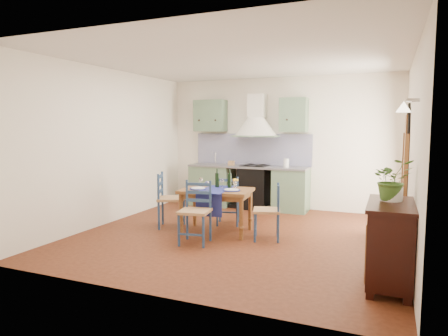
{
  "coord_description": "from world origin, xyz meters",
  "views": [
    {
      "loc": [
        2.22,
        -5.92,
        1.77
      ],
      "look_at": [
        -0.37,
        0.3,
        1.06
      ],
      "focal_mm": 32.0,
      "sensor_mm": 36.0,
      "label": 1
    }
  ],
  "objects": [
    {
      "name": "chair_spare",
      "position": [
        2.23,
        0.84,
        0.45
      ],
      "size": [
        0.43,
        0.43,
        0.87
      ],
      "color": "navy",
      "rests_on": "ground"
    },
    {
      "name": "chair_far",
      "position": [
        -0.42,
        0.61,
        0.46
      ],
      "size": [
        0.51,
        0.51,
        0.89
      ],
      "color": "navy",
      "rests_on": "ground"
    },
    {
      "name": "floor",
      "position": [
        0.0,
        0.0,
        0.0
      ],
      "size": [
        5.0,
        5.0,
        0.0
      ],
      "primitive_type": "plane",
      "color": "#3F1B0D",
      "rests_on": "ground"
    },
    {
      "name": "right_wall",
      "position": [
        2.5,
        0.28,
        1.34
      ],
      "size": [
        0.26,
        5.0,
        2.8
      ],
      "color": "white",
      "rests_on": "ground"
    },
    {
      "name": "back_wall",
      "position": [
        -0.47,
        2.29,
        1.05
      ],
      "size": [
        5.0,
        0.96,
        2.8
      ],
      "color": "white",
      "rests_on": "ground"
    },
    {
      "name": "chair_right",
      "position": [
        0.52,
        -0.03,
        0.45
      ],
      "size": [
        0.51,
        0.51,
        0.88
      ],
      "color": "navy",
      "rests_on": "ground"
    },
    {
      "name": "potted_plant",
      "position": [
        2.26,
        -1.12,
        1.17
      ],
      "size": [
        0.53,
        0.49,
        0.48
      ],
      "primitive_type": "imported",
      "rotation": [
        0.0,
        0.0,
        0.34
      ],
      "color": "#3C6726",
      "rests_on": "sideboard"
    },
    {
      "name": "dining_table",
      "position": [
        -0.4,
        0.05,
        0.65
      ],
      "size": [
        1.22,
        0.94,
        1.04
      ],
      "color": "brown",
      "rests_on": "ground"
    },
    {
      "name": "ceiling",
      "position": [
        0.0,
        0.0,
        2.8
      ],
      "size": [
        5.0,
        5.0,
        0.01
      ],
      "primitive_type": "cube",
      "color": "silver",
      "rests_on": "back_wall"
    },
    {
      "name": "chair_near",
      "position": [
        -0.45,
        -0.63,
        0.49
      ],
      "size": [
        0.5,
        0.5,
        0.94
      ],
      "color": "navy",
      "rests_on": "ground"
    },
    {
      "name": "chair_left",
      "position": [
        -1.3,
        0.05,
        0.5
      ],
      "size": [
        0.58,
        0.58,
        0.96
      ],
      "color": "navy",
      "rests_on": "ground"
    },
    {
      "name": "left_wall",
      "position": [
        -2.5,
        0.0,
        1.4
      ],
      "size": [
        0.04,
        5.0,
        2.8
      ],
      "primitive_type": "cube",
      "color": "white",
      "rests_on": "ground"
    },
    {
      "name": "sideboard",
      "position": [
        2.26,
        -1.26,
        0.51
      ],
      "size": [
        0.5,
        1.05,
        0.94
      ],
      "color": "black",
      "rests_on": "ground"
    }
  ]
}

